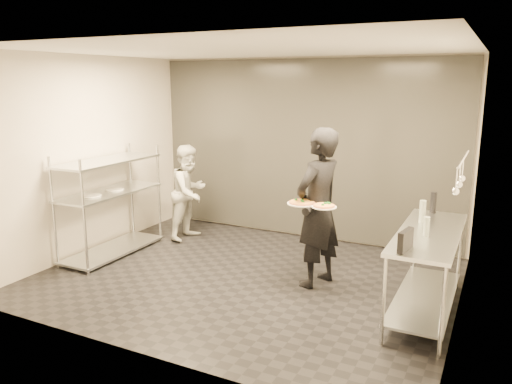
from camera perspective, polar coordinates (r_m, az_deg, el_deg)
The scene contains 13 objects.
room_shell at distance 7.07m, azimuth 3.05°, elevation 4.09°, with size 5.00×4.00×2.80m.
pass_rack at distance 7.38m, azimuth -16.33°, elevation -1.03°, with size 0.60×1.60×1.50m.
prep_counter at distance 5.58m, azimuth 19.00°, elevation -7.17°, with size 0.60×1.80×0.92m.
utensil_rail at distance 5.33m, azimuth 22.34°, elevation 1.91°, with size 0.07×1.20×0.31m.
waiter at distance 5.99m, azimuth 7.10°, elevation -1.83°, with size 0.70×0.46×1.92m, color black.
chef at distance 7.86m, azimuth -7.62°, elevation -0.02°, with size 0.72×0.56×1.48m, color silver.
pizza_plate_near at distance 5.84m, azimuth 5.29°, elevation -1.22°, with size 0.35×0.35×0.05m.
pizza_plate_far at distance 5.69m, azimuth 7.78°, elevation -1.60°, with size 0.28×0.28×0.05m.
salad_plate at distance 6.21m, azimuth 7.44°, elevation 2.28°, with size 0.25×0.25×0.07m.
pos_monitor at distance 4.79m, azimuth 16.72°, elevation -5.30°, with size 0.05×0.27×0.20m, color black.
bottle_green at distance 5.77m, azimuth 18.49°, elevation -2.13°, with size 0.07×0.07×0.25m, color gray.
bottle_clear at distance 5.30m, azimuth 18.91°, elevation -3.73°, with size 0.06×0.06×0.20m, color gray.
bottle_dark at distance 6.23m, azimuth 19.61°, elevation -1.13°, with size 0.07×0.07×0.25m, color black.
Camera 1 is at (2.78, -5.24, 2.45)m, focal length 35.00 mm.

